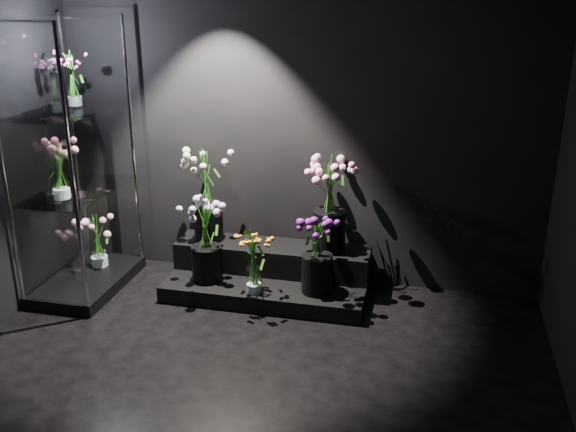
% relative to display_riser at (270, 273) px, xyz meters
% --- Properties ---
extents(floor, '(4.00, 4.00, 0.00)m').
position_rel_display_riser_xyz_m(floor, '(0.17, -1.67, -0.15)').
color(floor, black).
rests_on(floor, ground).
extents(wall_back, '(4.00, 0.00, 4.00)m').
position_rel_display_riser_xyz_m(wall_back, '(0.17, 0.33, 1.25)').
color(wall_back, black).
rests_on(wall_back, floor).
extents(display_riser, '(1.63, 0.73, 0.36)m').
position_rel_display_riser_xyz_m(display_riser, '(0.00, 0.00, 0.00)').
color(display_riser, black).
rests_on(display_riser, floor).
extents(display_case, '(0.60, 1.00, 2.19)m').
position_rel_display_riser_xyz_m(display_case, '(-1.51, -0.30, 0.95)').
color(display_case, black).
rests_on(display_case, floor).
extents(bouquet_orange_bells, '(0.32, 0.32, 0.55)m').
position_rel_display_riser_xyz_m(bouquet_orange_bells, '(-0.04, -0.34, 0.27)').
color(bouquet_orange_bells, white).
rests_on(bouquet_orange_bells, display_riser).
extents(bouquet_lilac, '(0.43, 0.43, 0.70)m').
position_rel_display_riser_xyz_m(bouquet_lilac, '(-0.47, -0.20, 0.37)').
color(bouquet_lilac, black).
rests_on(bouquet_lilac, display_riser).
extents(bouquet_purple, '(0.40, 0.40, 0.62)m').
position_rel_display_riser_xyz_m(bouquet_purple, '(0.44, -0.21, 0.33)').
color(bouquet_purple, black).
rests_on(bouquet_purple, display_riser).
extents(bouquet_cream_roses, '(0.48, 0.48, 0.80)m').
position_rel_display_riser_xyz_m(bouquet_cream_roses, '(-0.55, 0.09, 0.68)').
color(bouquet_cream_roses, black).
rests_on(bouquet_cream_roses, display_riser).
extents(bouquet_pink_roses, '(0.38, 0.38, 0.78)m').
position_rel_display_riser_xyz_m(bouquet_pink_roses, '(0.47, 0.10, 0.65)').
color(bouquet_pink_roses, black).
rests_on(bouquet_pink_roses, display_riser).
extents(bouquet_case_pink, '(0.31, 0.31, 0.44)m').
position_rel_display_riser_xyz_m(bouquet_case_pink, '(-1.52, -0.50, 0.94)').
color(bouquet_case_pink, white).
rests_on(bouquet_case_pink, display_case).
extents(bouquet_case_magenta, '(0.31, 0.31, 0.42)m').
position_rel_display_riser_xyz_m(bouquet_case_magenta, '(-1.55, -0.11, 1.57)').
color(bouquet_case_magenta, white).
rests_on(bouquet_case_magenta, display_case).
extents(bouquet_case_base_pink, '(0.37, 0.37, 0.47)m').
position_rel_display_riser_xyz_m(bouquet_case_base_pink, '(-1.50, -0.09, 0.20)').
color(bouquet_case_base_pink, white).
rests_on(bouquet_case_base_pink, display_case).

